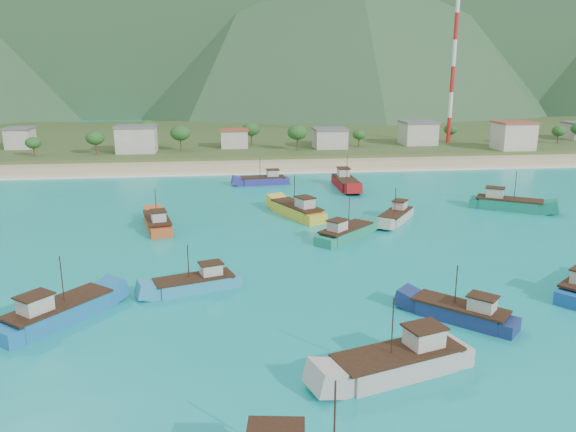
{
  "coord_description": "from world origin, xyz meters",
  "views": [
    {
      "loc": [
        -8.17,
        -62.54,
        24.46
      ],
      "look_at": [
        1.65,
        18.0,
        3.0
      ],
      "focal_mm": 35.0,
      "sensor_mm": 36.0,
      "label": 1
    }
  ],
  "objects": [
    {
      "name": "ground",
      "position": [
        0.0,
        0.0,
        0.0
      ],
      "size": [
        600.0,
        600.0,
        0.0
      ],
      "primitive_type": "plane",
      "color": "#0D908D",
      "rests_on": "ground"
    },
    {
      "name": "beach",
      "position": [
        0.0,
        79.0,
        0.0
      ],
      "size": [
        400.0,
        18.0,
        1.2
      ],
      "primitive_type": "cube",
      "color": "beige",
      "rests_on": "ground"
    },
    {
      "name": "land",
      "position": [
        0.0,
        140.0,
        0.0
      ],
      "size": [
        400.0,
        110.0,
        2.4
      ],
      "primitive_type": "cube",
      "color": "#385123",
      "rests_on": "ground"
    },
    {
      "name": "surf_line",
      "position": [
        0.0,
        69.5,
        0.0
      ],
      "size": [
        400.0,
        2.5,
        0.08
      ],
      "primitive_type": "cube",
      "color": "white",
      "rests_on": "ground"
    },
    {
      "name": "village",
      "position": [
        22.61,
        101.45,
        4.7
      ],
      "size": [
        221.19,
        29.42,
        7.51
      ],
      "color": "beige",
      "rests_on": "ground"
    },
    {
      "name": "vegetation",
      "position": [
        -12.11,
        102.62,
        5.07
      ],
      "size": [
        274.21,
        26.08,
        8.34
      ],
      "color": "#235623",
      "rests_on": "ground"
    },
    {
      "name": "radio_tower",
      "position": [
        63.75,
        108.0,
        24.96
      ],
      "size": [
        1.2,
        1.2,
        46.71
      ],
      "color": "red",
      "rests_on": "ground"
    },
    {
      "name": "boat_2",
      "position": [
        9.77,
        15.03,
        0.79
      ],
      "size": [
        10.27,
        9.84,
        6.49
      ],
      "rotation": [
        0.0,
        0.0,
        5.46
      ],
      "color": "#1B8364",
      "rests_on": "ground"
    },
    {
      "name": "boat_3",
      "position": [
        4.57,
        28.73,
        0.95
      ],
      "size": [
        8.55,
        12.95,
        7.41
      ],
      "rotation": [
        0.0,
        0.0,
        0.43
      ],
      "color": "gold",
      "rests_on": "ground"
    },
    {
      "name": "boat_5",
      "position": [
        -24.68,
        -8.95,
        0.89
      ],
      "size": [
        10.35,
        11.41,
        7.05
      ],
      "rotation": [
        0.0,
        0.0,
        5.59
      ],
      "color": "#186AAA",
      "rests_on": "ground"
    },
    {
      "name": "boat_9",
      "position": [
        17.87,
        50.94,
        0.96
      ],
      "size": [
        3.73,
        12.57,
        7.42
      ],
      "rotation": [
        0.0,
        0.0,
        3.14
      ],
      "color": "maroon",
      "rests_on": "ground"
    },
    {
      "name": "boat_10",
      "position": [
        42.38,
        28.98,
        0.95
      ],
      "size": [
        12.53,
        9.77,
        7.38
      ],
      "rotation": [
        0.0,
        0.0,
        4.15
      ],
      "color": "#14785F",
      "rests_on": "ground"
    },
    {
      "name": "boat_13",
      "position": [
        1.09,
        56.71,
        0.74
      ],
      "size": [
        10.77,
        3.88,
        6.24
      ],
      "rotation": [
        0.0,
        0.0,
        1.64
      ],
      "color": "navy",
      "rests_on": "ground"
    },
    {
      "name": "boat_15",
      "position": [
        15.27,
        -13.51,
        0.72
      ],
      "size": [
        9.56,
        9.46,
        6.14
      ],
      "rotation": [
        0.0,
        0.0,
        0.8
      ],
      "color": "navy",
      "rests_on": "ground"
    },
    {
      "name": "boat_16",
      "position": [
        -18.24,
        23.97,
        0.82
      ],
      "size": [
        5.64,
        11.71,
        6.65
      ],
      "rotation": [
        0.0,
        0.0,
        0.21
      ],
      "color": "#BE4E22",
      "rests_on": "ground"
    },
    {
      "name": "boat_17",
      "position": [
        20.27,
        23.84,
        0.72
      ],
      "size": [
        8.45,
        10.23,
        6.12
      ],
      "rotation": [
        0.0,
        0.0,
        2.53
      ],
      "color": "#B3AEA2",
      "rests_on": "ground"
    },
    {
      "name": "boat_20",
      "position": [
        -11.35,
        -2.19,
        0.68
      ],
      "size": [
        10.4,
        5.84,
        5.9
      ],
      "rotation": [
        0.0,
        0.0,
        1.88
      ],
      "color": "teal",
      "rests_on": "ground"
    },
    {
      "name": "boat_21",
      "position": [
        6.05,
        -22.42,
        0.93
      ],
      "size": [
        12.87,
        7.12,
        7.29
      ],
      "rotation": [
        0.0,
        0.0,
        1.87
      ],
      "color": "#B7ACA5",
      "rests_on": "ground"
    }
  ]
}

